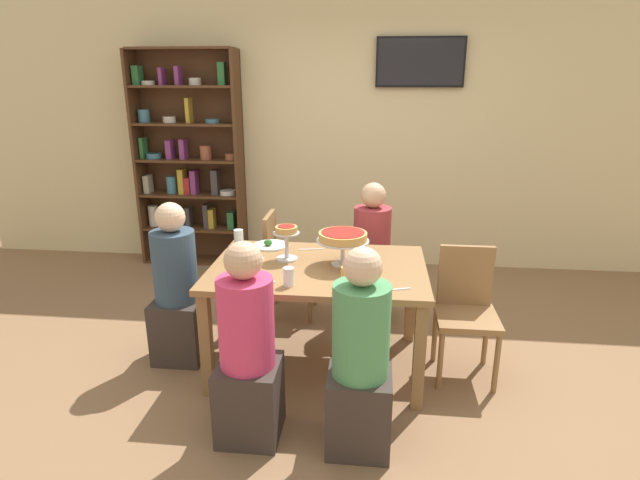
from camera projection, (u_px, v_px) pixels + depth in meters
ground_plane at (318, 364)px, 3.66m from camera, size 12.00×12.00×0.00m
rear_partition at (342, 131)px, 5.32m from camera, size 8.00×0.12×2.80m
dining_table at (318, 279)px, 3.46m from camera, size 1.42×0.99×0.74m
bookshelf at (189, 161)px, 5.40m from camera, size 1.10×0.30×2.21m
television at (420, 62)px, 4.95m from camera, size 0.84×0.05×0.47m
diner_near_left at (248, 357)px, 2.80m from camera, size 0.34×0.34×1.15m
diner_far_right at (371, 262)px, 4.23m from camera, size 0.34×0.34×1.15m
diner_near_right at (360, 366)px, 2.72m from camera, size 0.34×0.34×1.15m
diner_head_west at (177, 295)px, 3.60m from camera, size 0.34×0.34×1.15m
chair_far_left at (283, 259)px, 4.31m from camera, size 0.40×0.40×0.87m
chair_head_east at (466, 306)px, 3.44m from camera, size 0.40×0.40×0.87m
deep_dish_pizza_stand at (343, 238)px, 3.40m from camera, size 0.35×0.35×0.23m
personal_pizza_stand at (286, 236)px, 3.51m from camera, size 0.18×0.18×0.24m
salad_plate_near_diner at (270, 245)px, 3.82m from camera, size 0.26×0.26×0.06m
salad_plate_far_diner at (246, 259)px, 3.53m from camera, size 0.24×0.24×0.06m
beer_glass_amber_tall at (348, 278)px, 3.05m from camera, size 0.08×0.08×0.14m
water_glass_clear_near at (239, 237)px, 3.85m from camera, size 0.07×0.07×0.12m
water_glass_clear_far at (289, 277)px, 3.10m from camera, size 0.07×0.07×0.12m
cutlery_fork_near at (261, 282)px, 3.17m from camera, size 0.18×0.02×0.00m
cutlery_knife_near at (364, 251)px, 3.72m from camera, size 0.18×0.04×0.00m
cutlery_fork_far at (396, 289)px, 3.05m from camera, size 0.18×0.07×0.00m
cutlery_knife_far at (311, 249)px, 3.76m from camera, size 0.18×0.05×0.00m
cutlery_spare_fork at (338, 248)px, 3.79m from camera, size 0.18×0.03×0.00m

